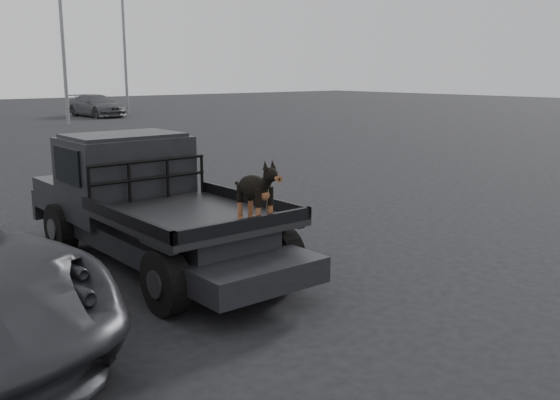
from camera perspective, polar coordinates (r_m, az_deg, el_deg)
ground at (r=7.89m, az=-0.56°, el=-8.36°), size 120.00×120.00×0.00m
flatbed_ute at (r=8.97m, az=-11.11°, el=-3.03°), size 2.00×5.40×0.92m
ute_cab at (r=9.63m, az=-14.01°, el=3.31°), size 1.72×1.30×0.88m
headache_rack at (r=8.99m, az=-11.90°, el=1.77°), size 1.80×0.08×0.55m
dog at (r=7.44m, az=-2.30°, el=0.72°), size 0.32×0.60×0.74m
distant_car_b at (r=39.92m, az=-16.44°, el=8.28°), size 2.33×4.74×1.33m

